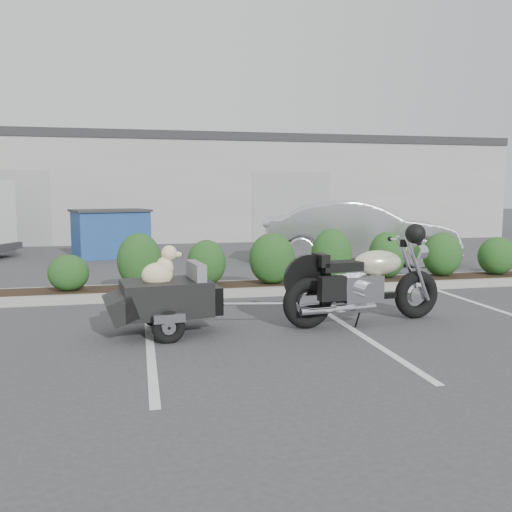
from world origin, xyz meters
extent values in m
plane|color=#38383A|center=(0.00, 0.00, 0.00)|extent=(90.00, 90.00, 0.00)
cube|color=#9E9E93|center=(1.00, 2.20, 0.07)|extent=(12.00, 1.00, 0.15)
cube|color=#9EA099|center=(0.00, 17.00, 2.00)|extent=(26.00, 10.00, 4.00)
torus|color=black|center=(0.63, -0.59, 0.35)|extent=(0.73, 0.27, 0.72)
torus|color=black|center=(2.38, -0.36, 0.35)|extent=(0.73, 0.27, 0.72)
cylinder|color=silver|center=(0.63, -0.59, 0.35)|extent=(0.31, 0.17, 0.30)
cylinder|color=silver|center=(2.38, -0.36, 0.35)|extent=(0.27, 0.14, 0.26)
cylinder|color=silver|center=(2.32, -0.48, 0.75)|extent=(0.47, 0.11, 0.95)
cylinder|color=silver|center=(2.29, -0.26, 0.75)|extent=(0.47, 0.11, 0.95)
cylinder|color=silver|center=(2.13, -0.39, 1.16)|extent=(0.13, 0.75, 0.04)
cylinder|color=silver|center=(2.43, -0.35, 0.98)|extent=(0.15, 0.21, 0.19)
sphere|color=black|center=(2.13, -0.72, 1.28)|extent=(0.31, 0.31, 0.28)
cube|color=silver|center=(1.42, -0.48, 0.51)|extent=(0.63, 0.44, 0.36)
cube|color=black|center=(1.53, -0.47, 0.37)|extent=(0.97, 0.23, 0.09)
ellipsoid|color=beige|center=(1.71, -0.45, 0.86)|extent=(0.75, 0.49, 0.35)
cube|color=black|center=(1.11, -0.53, 0.83)|extent=(0.63, 0.39, 0.13)
cube|color=black|center=(0.82, -0.56, 0.93)|extent=(0.17, 0.33, 0.17)
cylinder|color=silver|center=(1.02, -0.73, 0.28)|extent=(1.13, 0.24, 0.10)
cylinder|color=silver|center=(0.97, -0.35, 0.28)|extent=(1.13, 0.24, 0.10)
cube|color=black|center=(0.88, -0.86, 0.59)|extent=(0.38, 0.20, 0.32)
cube|color=black|center=(-1.27, -0.48, 0.48)|extent=(1.21, 0.91, 0.45)
cube|color=slate|center=(-0.87, -0.43, 0.77)|extent=(0.21, 0.67, 0.32)
cube|color=slate|center=(-1.22, -0.47, 0.59)|extent=(0.83, 0.75, 0.04)
cube|color=black|center=(-1.86, -0.55, 0.41)|extent=(0.50, 0.82, 0.39)
cube|color=black|center=(-0.68, -0.40, 0.43)|extent=(0.28, 0.56, 0.36)
torus|color=black|center=(-1.27, -0.93, 0.19)|extent=(0.43, 0.17, 0.42)
torus|color=black|center=(-1.38, -0.04, 0.19)|extent=(0.43, 0.17, 0.42)
cube|color=silver|center=(-1.26, -0.98, 0.32)|extent=(0.39, 0.13, 0.11)
cube|color=silver|center=(-1.39, 0.01, 0.32)|extent=(0.39, 0.13, 0.11)
cylinder|color=black|center=(-1.33, -0.48, 0.19)|extent=(0.17, 0.96, 0.04)
cylinder|color=silver|center=(-0.42, -0.37, 0.35)|extent=(0.64, 0.12, 0.04)
ellipsoid|color=beige|center=(-1.38, -0.48, 0.79)|extent=(0.43, 0.32, 0.32)
ellipsoid|color=beige|center=(-1.28, -0.47, 0.87)|extent=(0.26, 0.25, 0.30)
sphere|color=beige|center=(-1.22, -0.46, 1.06)|extent=(0.23, 0.23, 0.20)
ellipsoid|color=beige|center=(-1.13, -0.44, 1.04)|extent=(0.16, 0.10, 0.07)
sphere|color=black|center=(-1.06, -0.44, 1.04)|extent=(0.04, 0.04, 0.04)
ellipsoid|color=beige|center=(-1.26, -0.52, 1.09)|extent=(0.06, 0.05, 0.11)
ellipsoid|color=beige|center=(-1.27, -0.40, 1.09)|extent=(0.06, 0.05, 0.11)
cylinder|color=beige|center=(-1.24, -0.52, 0.67)|extent=(0.05, 0.05, 0.13)
cylinder|color=beige|center=(-1.26, -0.40, 0.67)|extent=(0.05, 0.05, 0.13)
imported|color=silver|center=(3.98, 5.63, 0.81)|extent=(5.21, 3.07, 1.62)
cube|color=navy|center=(-2.38, 8.42, 0.65)|extent=(2.26, 1.83, 1.30)
cube|color=#2D2D30|center=(-2.38, 8.42, 1.33)|extent=(2.39, 1.97, 0.07)
camera|label=1|loc=(-1.60, -7.53, 1.86)|focal=38.00mm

